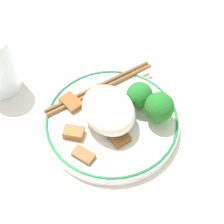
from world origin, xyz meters
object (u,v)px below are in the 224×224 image
Objects in this scene: broccoli_back_left at (159,107)px; chopsticks at (100,88)px; broccoli_back_center at (140,96)px; plate at (112,122)px.

broccoli_back_left reaches higher than chopsticks.
chopsticks is (0.07, 0.03, -0.02)m from broccoli_back_center.
broccoli_back_center reaches higher than plate.
plate is 3.86× the size of broccoli_back_left.
broccoli_back_center reaches higher than chopsticks.
broccoli_back_left is at bearing -121.68° from plate.
broccoli_back_left reaches higher than broccoli_back_center.
broccoli_back_left is 0.12m from chopsticks.
chopsticks is at bearing -13.94° from plate.
plate is 0.07m from chopsticks.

